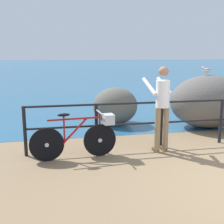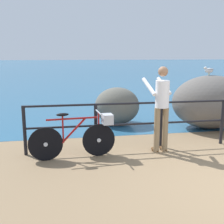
{
  "view_description": "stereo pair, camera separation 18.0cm",
  "coord_description": "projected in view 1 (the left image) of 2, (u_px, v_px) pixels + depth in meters",
  "views": [
    {
      "loc": [
        -2.99,
        -3.55,
        2.03
      ],
      "look_at": [
        -1.75,
        2.52,
        0.75
      ],
      "focal_mm": 45.38,
      "sensor_mm": 36.0,
      "label": 1
    },
    {
      "loc": [
        -2.81,
        -3.59,
        2.03
      ],
      "look_at": [
        -1.75,
        2.52,
        0.75
      ],
      "focal_mm": 45.38,
      "sensor_mm": 36.0,
      "label": 2
    }
  ],
  "objects": [
    {
      "name": "bicycle",
      "position": [
        81.0,
        135.0,
        5.53
      ],
      "size": [
        1.7,
        0.48,
        0.92
      ],
      "rotation": [
        0.0,
        0.0,
        0.08
      ],
      "color": "black",
      "rests_on": "ground_plane"
    },
    {
      "name": "person_at_railing",
      "position": [
        162.0,
        105.0,
        5.81
      ],
      "size": [
        0.54,
        0.67,
        1.78
      ],
      "rotation": [
        0.0,
        0.0,
        1.78
      ],
      "color": "#8C7251",
      "rests_on": "ground_plane"
    },
    {
      "name": "ground_plane",
      "position": [
        91.0,
        79.0,
        23.6
      ],
      "size": [
        120.0,
        120.0,
        0.1
      ],
      "primitive_type": "cube",
      "color": "#846B4C"
    },
    {
      "name": "sea_surface",
      "position": [
        71.0,
        65.0,
        50.58
      ],
      "size": [
        120.0,
        90.0,
        0.01
      ],
      "primitive_type": "cube",
      "color": "#285B7F",
      "rests_on": "ground_plane"
    },
    {
      "name": "promenade_railing",
      "position": [
        192.0,
        117.0,
        6.31
      ],
      "size": [
        7.27,
        0.07,
        1.02
      ],
      "color": "black",
      "rests_on": "ground_plane"
    },
    {
      "name": "seagull",
      "position": [
        206.0,
        70.0,
        7.74
      ],
      "size": [
        0.34,
        0.15,
        0.23
      ],
      "rotation": [
        0.0,
        0.0,
        3.28
      ],
      "color": "gold",
      "rests_on": "breakwater_boulder_main"
    },
    {
      "name": "breakwater_boulder_left",
      "position": [
        115.0,
        106.0,
        8.22
      ],
      "size": [
        1.3,
        1.18,
        1.08
      ],
      "color": "#605E54",
      "rests_on": "ground"
    },
    {
      "name": "breakwater_boulder_main",
      "position": [
        208.0,
        101.0,
        7.85
      ],
      "size": [
        2.15,
        1.67,
        1.45
      ],
      "color": "#605B56",
      "rests_on": "ground"
    }
  ]
}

